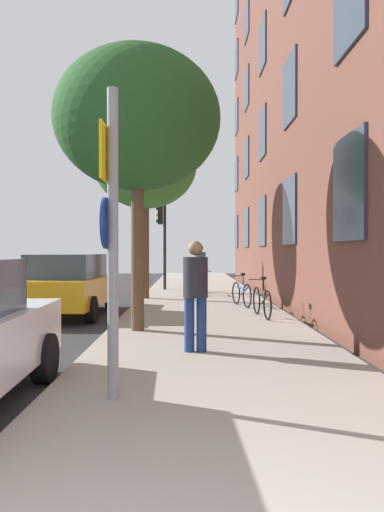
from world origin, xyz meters
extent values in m
plane|color=#332D28|center=(-2.40, 15.00, 0.00)|extent=(41.80, 41.80, 0.00)
cube|color=#2D2D30|center=(-4.50, 15.00, 0.01)|extent=(7.00, 38.00, 0.01)
cube|color=#9E9389|center=(1.10, 15.00, 0.06)|extent=(4.20, 38.00, 0.12)
cube|color=brown|center=(3.70, 14.50, 8.74)|extent=(0.50, 27.00, 17.48)
cube|color=#2D3847|center=(3.42, 7.00, 2.81)|extent=(0.06, 1.65, 1.83)
cube|color=#2D3847|center=(3.42, 12.00, 2.81)|extent=(0.06, 1.65, 1.83)
cube|color=#2D3847|center=(3.42, 17.00, 2.81)|extent=(0.06, 1.65, 1.83)
cube|color=#2D3847|center=(3.42, 22.00, 2.81)|extent=(0.06, 1.65, 1.83)
cube|color=#2D3847|center=(3.42, 27.00, 2.81)|extent=(0.06, 1.65, 1.83)
cube|color=#2D3847|center=(3.42, 12.00, 6.11)|extent=(0.06, 1.65, 1.83)
cube|color=#2D3847|center=(3.42, 17.00, 6.11)|extent=(0.06, 1.65, 1.83)
cube|color=#2D3847|center=(3.42, 22.00, 6.11)|extent=(0.06, 1.65, 1.83)
cube|color=#2D3847|center=(3.42, 27.00, 6.11)|extent=(0.06, 1.65, 1.83)
cube|color=#2D3847|center=(3.42, 17.00, 9.41)|extent=(0.06, 1.65, 1.83)
cube|color=#2D3847|center=(3.42, 22.00, 9.41)|extent=(0.06, 1.65, 1.83)
cube|color=#2D3847|center=(3.42, 27.00, 9.41)|extent=(0.06, 1.65, 1.83)
cube|color=#2D3847|center=(3.42, 22.00, 12.70)|extent=(0.06, 1.65, 1.83)
cube|color=#2D3847|center=(3.42, 27.00, 12.70)|extent=(0.06, 1.65, 1.83)
cube|color=#2D3847|center=(3.42, 27.00, 16.00)|extent=(0.06, 1.65, 1.83)
cylinder|color=gray|center=(-0.16, 3.87, 1.80)|extent=(0.12, 0.12, 3.37)
cube|color=yellow|center=(-0.24, 3.87, 2.78)|extent=(0.03, 0.60, 0.60)
cylinder|color=#14339E|center=(-0.24, 3.87, 2.03)|extent=(0.03, 0.56, 0.56)
cylinder|color=black|center=(-0.33, 18.89, 1.89)|extent=(0.12, 0.12, 3.54)
cube|color=black|center=(-0.51, 18.89, 3.21)|extent=(0.20, 0.24, 0.80)
sphere|color=#4B0707|center=(-0.62, 18.89, 3.47)|extent=(0.16, 0.16, 0.16)
sphere|color=orange|center=(-0.62, 18.89, 3.21)|extent=(0.16, 0.16, 0.16)
sphere|color=#083E11|center=(-0.62, 18.89, 2.95)|extent=(0.16, 0.16, 0.16)
cylinder|color=brown|center=(-0.37, 8.46, 1.74)|extent=(0.26, 0.26, 3.25)
ellipsoid|color=#235123|center=(-0.37, 8.46, 4.37)|extent=(3.35, 3.35, 2.84)
cylinder|color=brown|center=(-0.80, 15.16, 1.85)|extent=(0.25, 0.25, 3.46)
ellipsoid|color=#387533|center=(-0.80, 15.16, 4.62)|extent=(3.46, 3.46, 2.94)
torus|color=black|center=(2.38, 10.97, 0.47)|extent=(0.10, 0.69, 0.69)
torus|color=black|center=(2.48, 9.89, 0.47)|extent=(0.10, 0.69, 0.69)
cylinder|color=black|center=(2.43, 10.43, 0.66)|extent=(0.13, 0.93, 0.04)
cylinder|color=black|center=(2.46, 10.16, 0.57)|extent=(0.10, 0.56, 0.30)
cylinder|color=black|center=(2.45, 10.27, 0.91)|extent=(0.04, 0.04, 0.28)
cube|color=black|center=(2.45, 10.27, 1.07)|extent=(0.10, 0.24, 0.06)
cylinder|color=#4C4C4C|center=(2.38, 10.97, 0.99)|extent=(0.42, 0.07, 0.03)
torus|color=black|center=(2.08, 13.25, 0.46)|extent=(0.19, 0.66, 0.67)
torus|color=black|center=(2.30, 12.32, 0.46)|extent=(0.19, 0.66, 0.67)
cylinder|color=#194C99|center=(2.19, 12.79, 0.64)|extent=(0.23, 0.80, 0.04)
cylinder|color=#194C99|center=(2.24, 12.55, 0.56)|extent=(0.16, 0.49, 0.27)
cylinder|color=#194C99|center=(2.22, 12.65, 0.89)|extent=(0.04, 0.04, 0.28)
cube|color=black|center=(2.22, 12.65, 1.05)|extent=(0.10, 0.24, 0.06)
cylinder|color=#4C4C4C|center=(2.08, 13.25, 0.97)|extent=(0.42, 0.13, 0.03)
torus|color=black|center=(1.30, 16.95, 0.45)|extent=(0.04, 0.65, 0.65)
torus|color=black|center=(1.30, 15.93, 0.45)|extent=(0.04, 0.65, 0.65)
cylinder|color=black|center=(1.30, 16.44, 0.62)|extent=(0.04, 0.87, 0.04)
cylinder|color=black|center=(1.30, 16.18, 0.54)|extent=(0.04, 0.52, 0.28)
cylinder|color=black|center=(1.30, 16.28, 0.87)|extent=(0.04, 0.04, 0.28)
cube|color=black|center=(1.30, 16.28, 1.03)|extent=(0.10, 0.24, 0.06)
cylinder|color=#4C4C4C|center=(1.30, 16.95, 0.95)|extent=(0.42, 0.03, 0.03)
cylinder|color=navy|center=(0.67, 6.34, 0.55)|extent=(0.16, 0.16, 0.86)
cylinder|color=navy|center=(0.87, 6.34, 0.55)|extent=(0.16, 0.16, 0.86)
cylinder|color=#26262D|center=(0.77, 6.34, 1.30)|extent=(0.43, 0.43, 0.64)
sphere|color=#936B4C|center=(0.77, 6.34, 1.76)|extent=(0.23, 0.23, 0.23)
cylinder|color=navy|center=(1.02, 17.54, 0.56)|extent=(0.17, 0.17, 0.89)
cylinder|color=navy|center=(1.22, 17.54, 0.56)|extent=(0.17, 0.17, 0.89)
cylinder|color=#33594C|center=(1.12, 17.54, 1.34)|extent=(0.52, 0.52, 0.66)
sphere|color=tan|center=(1.12, 17.54, 1.81)|extent=(0.24, 0.24, 0.24)
cylinder|color=black|center=(-1.21, 4.91, 0.33)|extent=(0.22, 0.64, 0.64)
cube|color=orange|center=(-2.49, 11.59, 0.68)|extent=(1.97, 4.44, 0.70)
cube|color=#384756|center=(-2.49, 11.37, 1.33)|extent=(1.62, 2.50, 0.60)
cylinder|color=black|center=(-3.33, 12.99, 0.33)|extent=(0.22, 0.64, 0.64)
cylinder|color=black|center=(-1.65, 12.99, 0.33)|extent=(0.22, 0.64, 0.64)
cylinder|color=black|center=(-3.33, 10.18, 0.33)|extent=(0.22, 0.64, 0.64)
cylinder|color=black|center=(-1.65, 10.18, 0.33)|extent=(0.22, 0.64, 0.64)
camera|label=1|loc=(0.66, -1.49, 1.73)|focal=34.66mm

